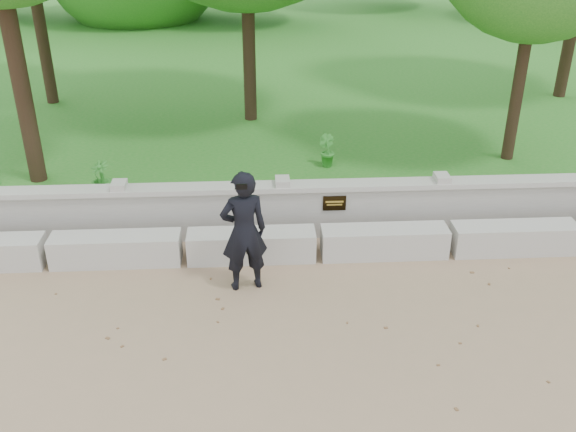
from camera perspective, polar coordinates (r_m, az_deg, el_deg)
name	(u,v)px	position (r m, az deg, el deg)	size (l,w,h in m)	color
ground	(333,333)	(8.18, 4.00, -10.36)	(80.00, 80.00, 0.00)	#8E7357
lawn	(281,61)	(21.03, -0.65, 13.60)	(40.00, 22.00, 0.25)	#20721C
concrete_bench	(318,244)	(9.64, 2.70, -2.46)	(11.90, 0.45, 0.45)	#B2AFA8
parapet_wall	(314,209)	(10.14, 2.34, 0.65)	(12.50, 0.35, 0.90)	#A7A59E
man_main	(244,231)	(8.61, -3.94, -1.38)	(0.71, 0.64, 1.74)	black
shrub_b	(326,151)	(12.25, 3.44, 5.83)	(0.34, 0.27, 0.61)	#33852D
shrub_d	(101,178)	(11.45, -16.28, 3.23)	(0.35, 0.31, 0.62)	#33852D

